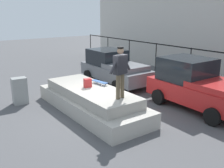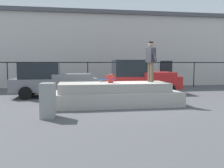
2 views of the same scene
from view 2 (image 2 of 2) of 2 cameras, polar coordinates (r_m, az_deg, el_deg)
name	(u,v)px [view 2 (image 2 of 2)]	position (r m, az deg, el deg)	size (l,w,h in m)	color
ground_plane	(128,104)	(10.59, 3.82, -4.77)	(60.00, 60.00, 0.00)	#4C4C4F
concrete_ledge	(114,95)	(10.25, 0.40, -2.61)	(5.59, 2.01, 0.96)	#ADA89E
skateboarder	(151,59)	(10.71, 9.16, 5.97)	(0.32, 1.01, 1.76)	brown
skateboard	(107,80)	(10.70, -1.30, 1.07)	(0.83, 0.31, 0.12)	#264C8C
backpack	(111,79)	(10.10, -0.33, 1.26)	(0.28, 0.20, 0.35)	red
car_grey_pickup_near	(52,80)	(13.25, -13.94, 0.93)	(4.44, 2.04, 1.81)	slate
car_red_pickup_mid	(139,77)	(14.28, 6.51, 1.58)	(4.29, 2.28, 1.98)	#B21E1E
utility_box	(48,100)	(8.14, -14.93, -3.77)	(0.44, 0.60, 1.14)	gray
fence_row	(107,69)	(17.10, -1.29, 3.48)	(24.06, 0.06, 1.90)	black
warehouse_building	(98,51)	(22.71, -3.28, 7.72)	(25.59, 8.84, 5.81)	beige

